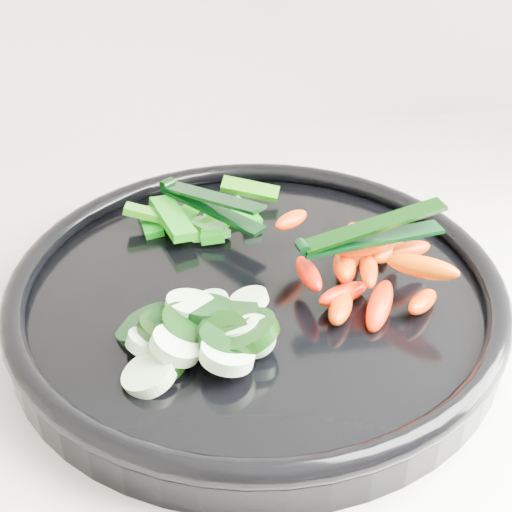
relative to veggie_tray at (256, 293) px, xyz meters
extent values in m
cylinder|color=black|center=(0.00, 0.00, -0.01)|extent=(0.43, 0.43, 0.02)
torus|color=black|center=(0.00, 0.00, 0.01)|extent=(0.44, 0.44, 0.02)
cylinder|color=black|center=(-0.08, -0.07, 0.01)|extent=(0.05, 0.05, 0.02)
cylinder|color=beige|center=(-0.08, -0.09, 0.01)|extent=(0.05, 0.05, 0.02)
cylinder|color=black|center=(-0.07, -0.05, 0.01)|extent=(0.06, 0.06, 0.03)
cylinder|color=beige|center=(-0.08, -0.06, 0.01)|extent=(0.05, 0.05, 0.02)
cylinder|color=black|center=(-0.06, -0.05, 0.01)|extent=(0.05, 0.05, 0.03)
cylinder|color=beige|center=(-0.06, -0.05, 0.01)|extent=(0.04, 0.04, 0.02)
cylinder|color=black|center=(-0.05, -0.03, 0.01)|extent=(0.05, 0.05, 0.02)
cylinder|color=beige|center=(-0.04, -0.02, 0.01)|extent=(0.04, 0.04, 0.02)
cylinder|color=black|center=(-0.07, -0.03, 0.01)|extent=(0.05, 0.05, 0.01)
cylinder|color=#C9EBBC|center=(-0.08, -0.05, 0.01)|extent=(0.04, 0.04, 0.01)
cylinder|color=black|center=(-0.07, -0.04, 0.01)|extent=(0.04, 0.05, 0.01)
cylinder|color=#D8F4C3|center=(-0.07, -0.05, 0.01)|extent=(0.05, 0.05, 0.02)
cylinder|color=black|center=(-0.08, -0.04, 0.01)|extent=(0.06, 0.06, 0.03)
cylinder|color=#DCF4C3|center=(-0.07, -0.04, 0.01)|extent=(0.04, 0.04, 0.02)
cylinder|color=black|center=(-0.02, -0.07, 0.02)|extent=(0.07, 0.07, 0.03)
cylinder|color=#DEF4C3|center=(-0.02, -0.06, 0.02)|extent=(0.04, 0.04, 0.02)
cylinder|color=black|center=(-0.04, -0.04, 0.02)|extent=(0.05, 0.05, 0.02)
cylinder|color=#B6D1A7|center=(-0.05, -0.03, 0.02)|extent=(0.05, 0.05, 0.02)
cylinder|color=black|center=(-0.06, -0.05, 0.02)|extent=(0.05, 0.05, 0.03)
cylinder|color=#DBEFBF|center=(-0.06, -0.07, 0.02)|extent=(0.04, 0.04, 0.03)
cylinder|color=black|center=(-0.03, -0.07, 0.02)|extent=(0.04, 0.04, 0.03)
cylinder|color=#B3D1A7|center=(-0.01, -0.07, 0.02)|extent=(0.04, 0.04, 0.02)
cylinder|color=black|center=(-0.02, -0.05, 0.02)|extent=(0.05, 0.05, 0.02)
cylinder|color=beige|center=(-0.01, -0.03, 0.02)|extent=(0.04, 0.04, 0.02)
cylinder|color=black|center=(-0.03, -0.07, 0.02)|extent=(0.05, 0.05, 0.02)
cylinder|color=beige|center=(-0.03, -0.09, 0.02)|extent=(0.05, 0.05, 0.02)
ellipsoid|color=#F00E00|center=(0.08, -0.04, 0.01)|extent=(0.04, 0.05, 0.03)
ellipsoid|color=#FD0E00|center=(0.06, -0.03, 0.01)|extent=(0.05, 0.04, 0.02)
ellipsoid|color=#FF5500|center=(0.08, 0.02, 0.01)|extent=(0.04, 0.05, 0.03)
ellipsoid|color=#FF3E00|center=(0.11, -0.05, 0.01)|extent=(0.04, 0.04, 0.02)
ellipsoid|color=#FA2F00|center=(0.07, 0.00, 0.01)|extent=(0.03, 0.04, 0.02)
ellipsoid|color=#FF4500|center=(0.05, -0.04, 0.01)|extent=(0.04, 0.05, 0.02)
ellipsoid|color=#FF4000|center=(0.11, 0.04, 0.01)|extent=(0.03, 0.04, 0.02)
ellipsoid|color=#ED3C00|center=(0.09, 0.04, 0.01)|extent=(0.03, 0.05, 0.02)
ellipsoid|color=#FA1900|center=(0.04, -0.02, 0.03)|extent=(0.02, 0.05, 0.02)
ellipsoid|color=#F35600|center=(0.10, 0.00, 0.03)|extent=(0.05, 0.05, 0.03)
ellipsoid|color=#FF5B00|center=(0.07, -0.01, 0.03)|extent=(0.03, 0.05, 0.03)
ellipsoid|color=#F74F00|center=(0.08, -0.02, 0.03)|extent=(0.02, 0.05, 0.02)
ellipsoid|color=#FF5300|center=(0.12, 0.00, 0.03)|extent=(0.04, 0.03, 0.02)
ellipsoid|color=#FF3800|center=(0.08, -0.01, 0.04)|extent=(0.04, 0.03, 0.02)
ellipsoid|color=#FF2600|center=(0.03, 0.04, 0.04)|extent=(0.04, 0.04, 0.02)
ellipsoid|color=#F05B00|center=(0.08, -0.01, 0.04)|extent=(0.04, 0.02, 0.02)
ellipsoid|color=#DF5A00|center=(0.11, -0.04, 0.04)|extent=(0.05, 0.05, 0.02)
cube|color=#0A700D|center=(-0.02, 0.09, 0.01)|extent=(0.03, 0.06, 0.02)
cube|color=#09670B|center=(0.01, 0.10, 0.01)|extent=(0.02, 0.05, 0.02)
cube|color=#09610F|center=(-0.03, 0.09, 0.01)|extent=(0.04, 0.04, 0.01)
cube|color=#126E0A|center=(-0.02, 0.09, 0.01)|extent=(0.06, 0.05, 0.02)
cube|color=#0B750D|center=(-0.08, 0.10, 0.01)|extent=(0.02, 0.05, 0.01)
cube|color=#1E6709|center=(-0.05, 0.11, 0.01)|extent=(0.04, 0.06, 0.03)
cube|color=#1F6509|center=(-0.08, 0.10, 0.02)|extent=(0.04, 0.02, 0.02)
cube|color=#0B750C|center=(-0.06, 0.09, 0.02)|extent=(0.04, 0.07, 0.01)
cube|color=#26730A|center=(0.02, 0.13, 0.02)|extent=(0.05, 0.03, 0.02)
cylinder|color=black|center=(0.03, -0.02, 0.05)|extent=(0.01, 0.01, 0.01)
cube|color=black|center=(0.08, -0.01, 0.05)|extent=(0.11, 0.03, 0.00)
cube|color=black|center=(0.08, -0.01, 0.06)|extent=(0.11, 0.03, 0.02)
cylinder|color=black|center=(-0.06, 0.13, 0.03)|extent=(0.01, 0.01, 0.01)
cube|color=black|center=(-0.02, 0.09, 0.02)|extent=(0.08, 0.10, 0.00)
cube|color=black|center=(-0.02, 0.09, 0.04)|extent=(0.08, 0.09, 0.02)
camera|label=1|loc=(-0.07, -0.43, 0.33)|focal=50.00mm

